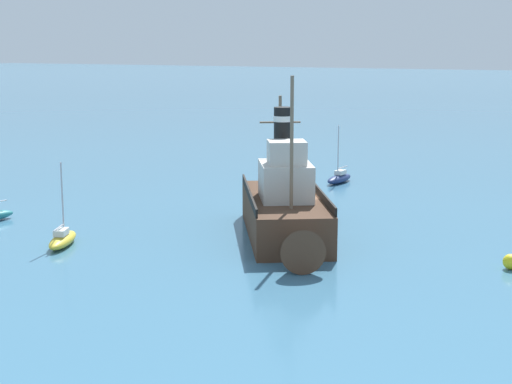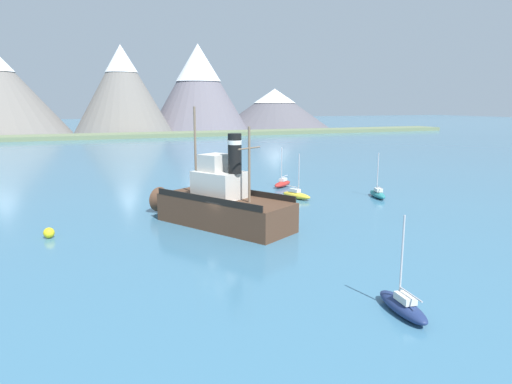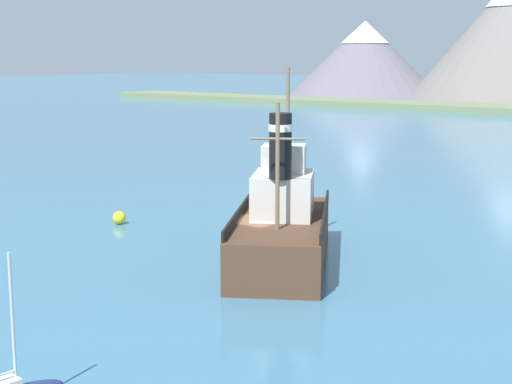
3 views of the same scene
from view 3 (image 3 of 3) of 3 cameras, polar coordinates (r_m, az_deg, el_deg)
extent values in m
plane|color=teal|center=(39.82, -0.01, -5.44)|extent=(600.00, 600.00, 0.00)
cone|color=slate|center=(188.36, 7.90, 9.48)|extent=(37.53, 37.53, 18.06)
cone|color=white|center=(188.42, 7.95, 11.45)|extent=(11.33, 11.33, 5.19)
cube|color=#4C3323|center=(40.10, 1.90, -3.56)|extent=(9.83, 12.59, 2.40)
cone|color=#4C3323|center=(47.11, 2.64, -1.51)|extent=(3.24, 3.26, 2.35)
cube|color=beige|center=(40.11, 1.98, -0.20)|extent=(4.60, 4.97, 2.20)
cube|color=beige|center=(40.33, 2.05, 2.45)|extent=(2.91, 2.83, 1.40)
cylinder|color=black|center=(38.04, 1.79, 3.35)|extent=(1.10, 1.10, 3.20)
cylinder|color=silver|center=(37.95, 1.79, 4.70)|extent=(1.16, 1.16, 0.35)
cylinder|color=#75604C|center=(42.50, 2.31, 3.99)|extent=(0.20, 0.20, 7.50)
cylinder|color=#75604C|center=(36.66, 1.58, 1.84)|extent=(0.20, 0.20, 6.00)
cylinder|color=#75604C|center=(36.50, 1.59, 3.89)|extent=(2.31, 1.41, 0.12)
cube|color=black|center=(40.02, -1.17, -1.46)|extent=(5.83, 9.92, 0.50)
cube|color=black|center=(39.67, 5.01, -1.60)|extent=(5.83, 9.92, 0.50)
cylinder|color=#B7B7BC|center=(24.65, -17.29, -8.95)|extent=(0.10, 0.10, 4.20)
sphere|color=yellow|center=(50.17, -9.92, -1.86)|extent=(0.82, 0.82, 0.82)
camera|label=1|loc=(85.44, 8.33, 10.69)|focal=55.00mm
camera|label=2|loc=(33.70, -59.58, 4.27)|focal=32.00mm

